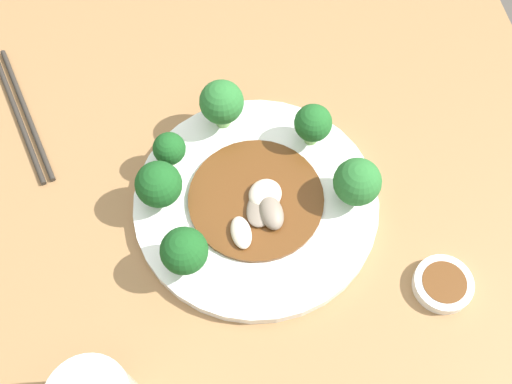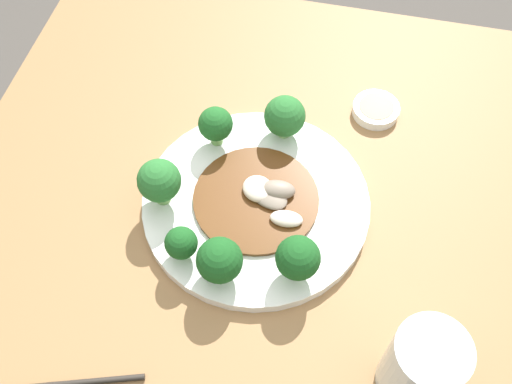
% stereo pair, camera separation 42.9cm
% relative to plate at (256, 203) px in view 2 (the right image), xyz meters
% --- Properties ---
extents(ground_plane, '(8.00, 8.00, 0.00)m').
position_rel_plate_xyz_m(ground_plane, '(-0.01, 0.02, -0.72)').
color(ground_plane, '#4C4742').
extents(table, '(0.87, 0.89, 0.71)m').
position_rel_plate_xyz_m(table, '(-0.01, 0.02, -0.36)').
color(table, olive).
rests_on(table, ground_plane).
extents(plate, '(0.30, 0.30, 0.02)m').
position_rel_plate_xyz_m(plate, '(0.00, 0.00, 0.00)').
color(plate, white).
rests_on(plate, table).
extents(broccoli_northwest, '(0.05, 0.05, 0.07)m').
position_rel_plate_xyz_m(broccoli_northwest, '(-0.07, 0.09, 0.05)').
color(broccoli_northwest, '#70A356').
rests_on(broccoli_northwest, plate).
extents(broccoli_northeast, '(0.04, 0.04, 0.05)m').
position_rel_plate_xyz_m(broccoli_northeast, '(0.07, 0.10, 0.04)').
color(broccoli_northeast, '#7AAD5B').
rests_on(broccoli_northeast, plate).
extents(broccoli_north, '(0.06, 0.06, 0.06)m').
position_rel_plate_xyz_m(broccoli_north, '(0.02, 0.11, 0.04)').
color(broccoli_north, '#89B76B').
rests_on(broccoli_north, plate).
extents(broccoli_east, '(0.06, 0.06, 0.07)m').
position_rel_plate_xyz_m(broccoli_east, '(0.12, 0.02, 0.05)').
color(broccoli_east, '#7AAD5B').
rests_on(broccoli_east, plate).
extents(broccoli_southeast, '(0.05, 0.05, 0.06)m').
position_rel_plate_xyz_m(broccoli_southeast, '(0.07, -0.08, 0.05)').
color(broccoli_southeast, '#7AAD5B').
rests_on(broccoli_southeast, plate).
extents(broccoli_south, '(0.06, 0.06, 0.07)m').
position_rel_plate_xyz_m(broccoli_south, '(-0.02, -0.12, 0.04)').
color(broccoli_south, '#89B76B').
rests_on(broccoli_south, plate).
extents(stirfry_center, '(0.17, 0.17, 0.02)m').
position_rel_plate_xyz_m(stirfry_center, '(-0.01, -0.00, 0.01)').
color(stirfry_center, '#5B3314').
rests_on(stirfry_center, plate).
extents(drinking_glass, '(0.08, 0.08, 0.11)m').
position_rel_plate_xyz_m(drinking_glass, '(-0.22, 0.19, 0.05)').
color(drinking_glass, silver).
rests_on(drinking_glass, table).
extents(sauce_dish, '(0.07, 0.07, 0.02)m').
position_rel_plate_xyz_m(sauce_dish, '(-0.14, -0.20, 0.00)').
color(sauce_dish, white).
rests_on(sauce_dish, table).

